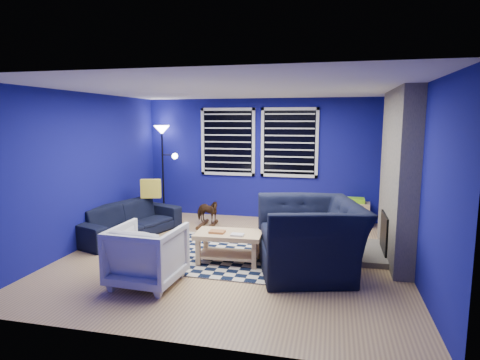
# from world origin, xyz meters

# --- Properties ---
(floor) EXTENTS (5.00, 5.00, 0.00)m
(floor) POSITION_xyz_m (0.00, 0.00, 0.00)
(floor) COLOR tan
(floor) RESTS_ON ground
(ceiling) EXTENTS (5.00, 5.00, 0.00)m
(ceiling) POSITION_xyz_m (0.00, 0.00, 2.50)
(ceiling) COLOR white
(ceiling) RESTS_ON wall_back
(wall_back) EXTENTS (5.00, 0.00, 5.00)m
(wall_back) POSITION_xyz_m (0.00, 2.50, 1.25)
(wall_back) COLOR navy
(wall_back) RESTS_ON floor
(wall_left) EXTENTS (0.00, 5.00, 5.00)m
(wall_left) POSITION_xyz_m (-2.50, 0.00, 1.25)
(wall_left) COLOR navy
(wall_left) RESTS_ON floor
(wall_right) EXTENTS (0.00, 5.00, 5.00)m
(wall_right) POSITION_xyz_m (2.50, 0.00, 1.25)
(wall_right) COLOR navy
(wall_right) RESTS_ON floor
(fireplace) EXTENTS (0.65, 2.00, 2.50)m
(fireplace) POSITION_xyz_m (2.36, 0.50, 1.20)
(fireplace) COLOR gray
(fireplace) RESTS_ON floor
(window_left) EXTENTS (1.17, 0.06, 1.42)m
(window_left) POSITION_xyz_m (-0.75, 2.46, 1.60)
(window_left) COLOR black
(window_left) RESTS_ON wall_back
(window_right) EXTENTS (1.17, 0.06, 1.42)m
(window_right) POSITION_xyz_m (0.55, 2.46, 1.60)
(window_right) COLOR black
(window_right) RESTS_ON wall_back
(tv) EXTENTS (0.07, 1.00, 0.58)m
(tv) POSITION_xyz_m (2.45, 2.00, 1.40)
(tv) COLOR black
(tv) RESTS_ON wall_right
(rug) EXTENTS (2.54, 2.06, 0.02)m
(rug) POSITION_xyz_m (-0.08, 0.00, 0.01)
(rug) COLOR black
(rug) RESTS_ON floor
(sofa) EXTENTS (2.15, 1.39, 0.59)m
(sofa) POSITION_xyz_m (-2.08, 0.56, 0.29)
(sofa) COLOR black
(sofa) RESTS_ON floor
(armchair_big) EXTENTS (1.78, 1.64, 0.97)m
(armchair_big) POSITION_xyz_m (1.16, -0.39, 0.48)
(armchair_big) COLOR black
(armchair_big) RESTS_ON floor
(armchair_bent) EXTENTS (0.86, 0.88, 0.76)m
(armchair_bent) POSITION_xyz_m (-0.81, -1.30, 0.38)
(armchair_bent) COLOR gray
(armchair_bent) RESTS_ON floor
(rocking_horse) EXTENTS (0.41, 0.60, 0.46)m
(rocking_horse) POSITION_xyz_m (-0.92, 1.52, 0.30)
(rocking_horse) COLOR #4D2A18
(rocking_horse) RESTS_ON floor
(coffee_table) EXTENTS (0.98, 0.60, 0.47)m
(coffee_table) POSITION_xyz_m (0.00, -0.34, 0.33)
(coffee_table) COLOR tan
(coffee_table) RESTS_ON rug
(cabinet) EXTENTS (0.58, 0.41, 0.55)m
(cabinet) POSITION_xyz_m (1.89, 2.25, 0.24)
(cabinet) COLOR tan
(cabinet) RESTS_ON floor
(floor_lamp) EXTENTS (0.53, 0.32, 1.94)m
(floor_lamp) POSITION_xyz_m (-2.13, 2.25, 1.59)
(floor_lamp) COLOR black
(floor_lamp) RESTS_ON floor
(throw_pillow) EXTENTS (0.39, 0.21, 0.36)m
(throw_pillow) POSITION_xyz_m (-1.93, 1.19, 0.76)
(throw_pillow) COLOR yellow
(throw_pillow) RESTS_ON sofa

